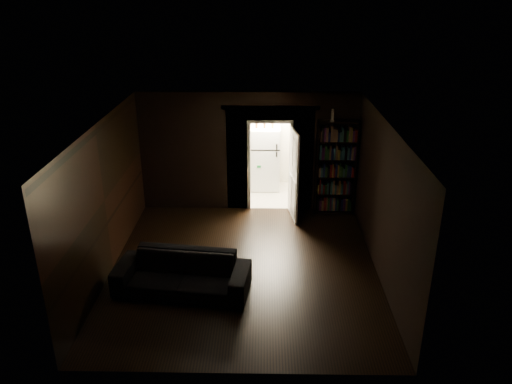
% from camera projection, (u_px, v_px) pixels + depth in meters
% --- Properties ---
extents(ground, '(5.50, 5.50, 0.00)m').
position_uv_depth(ground, '(244.00, 269.00, 9.47)').
color(ground, black).
rests_on(ground, ground).
extents(room_walls, '(5.02, 5.61, 2.84)m').
position_uv_depth(room_walls, '(245.00, 166.00, 9.80)').
color(room_walls, black).
rests_on(room_walls, ground).
extents(kitchen_alcove, '(2.20, 1.80, 2.60)m').
position_uv_depth(kitchen_alcove, '(269.00, 146.00, 12.56)').
color(kitchen_alcove, '#B3AB9C').
rests_on(kitchen_alcove, ground).
extents(sofa, '(2.43, 1.29, 0.89)m').
position_uv_depth(sofa, '(182.00, 268.00, 8.64)').
color(sofa, black).
rests_on(sofa, ground).
extents(bookshelf, '(0.94, 0.45, 2.20)m').
position_uv_depth(bookshelf, '(335.00, 168.00, 11.40)').
color(bookshelf, black).
rests_on(bookshelf, ground).
extents(refrigerator, '(0.80, 0.75, 1.65)m').
position_uv_depth(refrigerator, '(265.00, 158.00, 12.88)').
color(refrigerator, white).
rests_on(refrigerator, ground).
extents(door, '(0.18, 0.85, 2.05)m').
position_uv_depth(door, '(294.00, 175.00, 11.18)').
color(door, white).
rests_on(door, ground).
extents(figurine, '(0.12, 0.12, 0.29)m').
position_uv_depth(figurine, '(333.00, 115.00, 10.85)').
color(figurine, silver).
rests_on(figurine, bookshelf).
extents(bottles, '(0.67, 0.11, 0.27)m').
position_uv_depth(bottles, '(265.00, 123.00, 12.41)').
color(bottles, black).
rests_on(bottles, refrigerator).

